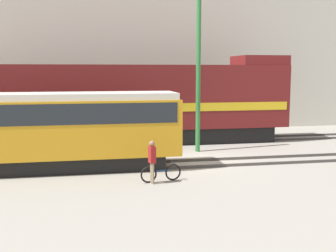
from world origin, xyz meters
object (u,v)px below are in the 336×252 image
(streetcar, at_px, (46,127))
(person, at_px, (152,157))
(bicycle, at_px, (161,173))
(utility_pole_left, at_px, (198,74))
(freight_locomotive, at_px, (120,103))

(streetcar, bearing_deg, person, -34.70)
(bicycle, distance_m, utility_pole_left, 7.93)
(freight_locomotive, distance_m, streetcar, 7.63)
(streetcar, height_order, person, streetcar)
(freight_locomotive, height_order, person, freight_locomotive)
(person, height_order, utility_pole_left, utility_pole_left)
(bicycle, height_order, utility_pole_left, utility_pole_left)
(utility_pole_left, bearing_deg, bicycle, -117.61)
(streetcar, height_order, utility_pole_left, utility_pole_left)
(utility_pole_left, bearing_deg, person, -119.60)
(freight_locomotive, bearing_deg, streetcar, -120.58)
(freight_locomotive, bearing_deg, person, -87.06)
(streetcar, height_order, bicycle, streetcar)
(bicycle, xyz_separation_m, utility_pole_left, (3.17, 6.07, 4.00))
(freight_locomotive, height_order, utility_pole_left, utility_pole_left)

